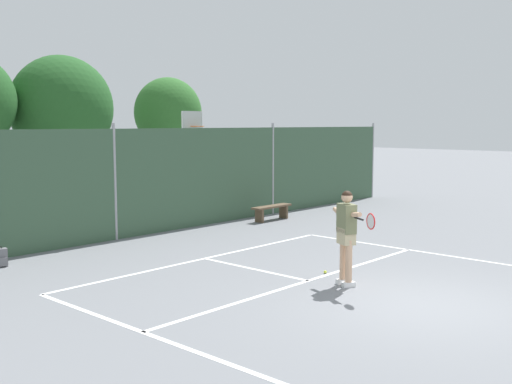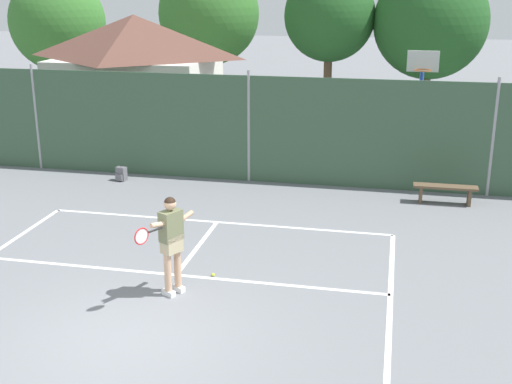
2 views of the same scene
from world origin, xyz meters
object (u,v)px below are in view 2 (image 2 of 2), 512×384
(tennis_ball, at_px, (213,275))
(backpack_grey, at_px, (121,174))
(basketball_hoop, at_px, (421,94))
(courtside_bench, at_px, (445,190))
(tennis_player, at_px, (171,237))

(tennis_ball, relative_size, backpack_grey, 0.14)
(basketball_hoop, height_order, tennis_ball, basketball_hoop)
(tennis_ball, bearing_deg, basketball_hoop, 65.26)
(backpack_grey, distance_m, courtside_bench, 8.92)
(tennis_player, relative_size, courtside_bench, 1.16)
(backpack_grey, bearing_deg, courtside_bench, -1.21)
(backpack_grey, xyz_separation_m, courtside_bench, (8.91, -0.19, 0.17))
(backpack_grey, relative_size, courtside_bench, 0.29)
(tennis_ball, distance_m, backpack_grey, 7.10)
(basketball_hoop, bearing_deg, tennis_player, -115.33)
(basketball_hoop, height_order, backpack_grey, basketball_hoop)
(tennis_ball, relative_size, courtside_bench, 0.04)
(basketball_hoop, relative_size, courtside_bench, 2.22)
(tennis_player, relative_size, tennis_ball, 28.10)
(tennis_player, height_order, courtside_bench, tennis_player)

